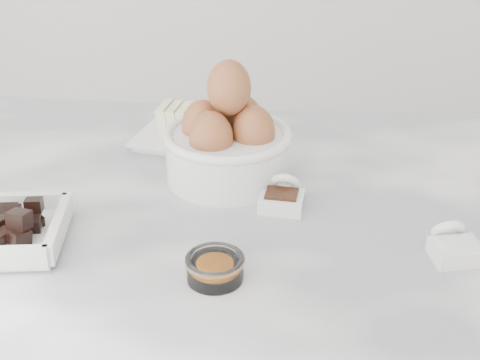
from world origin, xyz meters
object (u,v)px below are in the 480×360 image
Objects in this scene: honey_bowl at (238,178)px; zest_bowl at (215,267)px; sugar_ramekin at (220,141)px; egg_bowl at (228,141)px; butter_plate at (183,128)px; salt_spoon at (454,246)px; vanilla_spoon at (282,196)px.

honey_bowl is 0.22m from zest_bowl.
egg_bowl is (0.02, -0.07, 0.03)m from sugar_ramekin.
salt_spoon is at bearing -37.74° from butter_plate.
butter_plate is 0.49m from salt_spoon.
vanilla_spoon is at bearing 155.03° from salt_spoon.
vanilla_spoon is 0.95× the size of salt_spoon.
honey_bowl is at bearing -57.32° from egg_bowl.
sugar_ramekin is at bearing 96.68° from zest_bowl.
honey_bowl is (0.02, -0.03, -0.04)m from egg_bowl.
vanilla_spoon is 0.23m from salt_spoon.
sugar_ramekin reaches higher than vanilla_spoon.
salt_spoon is (0.39, -0.30, -0.01)m from butter_plate.
egg_bowl is at bearing -53.86° from butter_plate.
butter_plate is 2.58× the size of honey_bowl.
egg_bowl is at bearing 122.68° from honey_bowl.
honey_bowl is at bearing 143.86° from vanilla_spoon.
vanilla_spoon is (0.17, -0.20, -0.01)m from butter_plate.
zest_bowl is 0.19m from vanilla_spoon.
sugar_ramekin is 1.00× the size of salt_spoon.
sugar_ramekin is (0.07, -0.05, 0.00)m from butter_plate.
butter_plate reaches higher than zest_bowl.
sugar_ramekin is at bearing 106.90° from egg_bowl.
butter_plate is 0.27m from vanilla_spoon.
zest_bowl is 0.91× the size of vanilla_spoon.
honey_bowl is (0.11, -0.15, -0.01)m from butter_plate.
sugar_ramekin reaches higher than zest_bowl.
zest_bowl is at bearing -90.66° from honey_bowl.
honey_bowl is at bearing -68.17° from sugar_ramekin.
egg_bowl is at bearing 149.34° from salt_spoon.
egg_bowl is 0.06m from honey_bowl.
zest_bowl is at bearing -111.16° from vanilla_spoon.
butter_plate reaches higher than vanilla_spoon.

